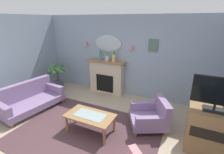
% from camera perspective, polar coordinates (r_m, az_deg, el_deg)
% --- Properties ---
extents(floor, '(6.96, 6.18, 0.10)m').
position_cam_1_polar(floor, '(3.97, -10.48, -20.66)').
color(floor, tan).
rests_on(floor, ground).
extents(wall_back, '(6.96, 0.10, 2.63)m').
position_cam_1_polar(wall_back, '(5.51, 4.94, 7.05)').
color(wall_back, '#8C9EB2').
rests_on(wall_back, ground).
extents(patterned_rug, '(3.20, 2.40, 0.01)m').
position_cam_1_polar(patterned_rug, '(4.06, -8.80, -18.50)').
color(patterned_rug, '#4C3338').
rests_on(patterned_rug, ground).
extents(fireplace, '(1.36, 0.36, 1.16)m').
position_cam_1_polar(fireplace, '(5.76, -1.96, 0.00)').
color(fireplace, beige).
rests_on(fireplace, ground).
extents(mantel_vase_centre, '(0.10, 0.10, 0.40)m').
position_cam_1_polar(mantel_vase_centre, '(5.62, -4.01, 7.92)').
color(mantel_vase_centre, '#4C7093').
rests_on(mantel_vase_centre, fireplace).
extents(mantel_vase_right, '(0.13, 0.13, 0.34)m').
position_cam_1_polar(mantel_vase_right, '(5.52, -1.72, 7.08)').
color(mantel_vase_right, silver).
rests_on(mantel_vase_right, fireplace).
extents(mantel_vase_left, '(0.12, 0.12, 0.40)m').
position_cam_1_polar(mantel_vase_left, '(5.40, 0.66, 7.20)').
color(mantel_vase_left, tan).
rests_on(mantel_vase_left, fireplace).
extents(wall_mirror, '(0.96, 0.06, 0.56)m').
position_cam_1_polar(wall_mirror, '(5.62, -1.41, 11.47)').
color(wall_mirror, '#B2BCC6').
extents(wall_sconce_left, '(0.14, 0.14, 0.14)m').
position_cam_1_polar(wall_sconce_left, '(6.01, -9.00, 11.29)').
color(wall_sconce_left, '#D17066').
extents(wall_sconce_right, '(0.14, 0.14, 0.14)m').
position_cam_1_polar(wall_sconce_right, '(5.25, 6.77, 10.24)').
color(wall_sconce_right, '#D17066').
extents(framed_picture, '(0.28, 0.03, 0.36)m').
position_cam_1_polar(framed_picture, '(5.12, 14.03, 10.60)').
color(framed_picture, '#4C6B56').
extents(coffee_table, '(1.10, 0.60, 0.45)m').
position_cam_1_polar(coffee_table, '(3.87, -7.60, -13.61)').
color(coffee_table, olive).
rests_on(coffee_table, ground).
extents(floral_couch, '(1.08, 1.81, 0.76)m').
position_cam_1_polar(floral_couch, '(5.34, -26.63, -6.70)').
color(floral_couch, gray).
rests_on(floral_couch, ground).
extents(armchair_in_corner, '(1.10, 1.09, 0.71)m').
position_cam_1_polar(armchair_in_corner, '(4.16, 13.59, -12.77)').
color(armchair_in_corner, gray).
rests_on(armchair_in_corner, ground).
extents(tv_cabinet, '(0.80, 0.57, 0.90)m').
position_cam_1_polar(tv_cabinet, '(3.83, 30.45, -15.66)').
color(tv_cabinet, olive).
rests_on(tv_cabinet, ground).
extents(tv_flatscreen, '(0.84, 0.24, 0.65)m').
position_cam_1_polar(tv_flatscreen, '(3.46, 32.70, -4.81)').
color(tv_flatscreen, black).
rests_on(tv_flatscreen, tv_cabinet).
extents(potted_plant_tall_palm, '(0.71, 0.71, 1.10)m').
position_cam_1_polar(potted_plant_tall_palm, '(6.35, -18.42, 0.97)').
color(potted_plant_tall_palm, '#474C56').
rests_on(potted_plant_tall_palm, ground).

